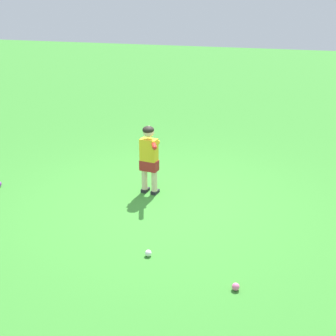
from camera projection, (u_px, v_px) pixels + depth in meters
ground_plane at (163, 203)px, 6.71m from camera, size 40.00×40.00×0.00m
child_batter at (149, 154)px, 6.81m from camera, size 0.60×0.39×1.08m
play_ball_near_batter at (236, 287)px, 4.75m from camera, size 0.08×0.08×0.08m
play_ball_by_bucket at (148, 253)px, 5.36m from camera, size 0.08×0.08×0.08m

